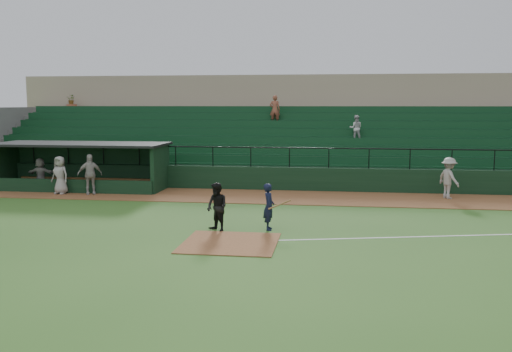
# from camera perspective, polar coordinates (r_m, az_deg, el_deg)

# --- Properties ---
(ground) EXTENTS (90.00, 90.00, 0.00)m
(ground) POSITION_cam_1_polar(r_m,az_deg,el_deg) (18.87, -2.12, -6.17)
(ground) COLOR #2D571C
(ground) RESTS_ON ground
(warning_track) EXTENTS (40.00, 4.00, 0.03)m
(warning_track) POSITION_cam_1_polar(r_m,az_deg,el_deg) (26.63, 0.90, -2.13)
(warning_track) COLOR brown
(warning_track) RESTS_ON ground
(home_plate_dirt) EXTENTS (3.00, 3.00, 0.03)m
(home_plate_dirt) POSITION_cam_1_polar(r_m,az_deg,el_deg) (17.92, -2.68, -6.86)
(home_plate_dirt) COLOR brown
(home_plate_dirt) RESTS_ON ground
(foul_line) EXTENTS (17.49, 4.44, 0.01)m
(foul_line) POSITION_cam_1_polar(r_m,az_deg,el_deg) (20.33, 21.44, -5.68)
(foul_line) COLOR white
(foul_line) RESTS_ON ground
(stadium_structure) EXTENTS (38.00, 13.08, 6.40)m
(stadium_structure) POSITION_cam_1_polar(r_m,az_deg,el_deg) (34.73, 2.63, 3.90)
(stadium_structure) COLOR black
(stadium_structure) RESTS_ON ground
(dugout) EXTENTS (8.90, 3.20, 2.42)m
(dugout) POSITION_cam_1_polar(r_m,az_deg,el_deg) (30.67, -17.11, 1.29)
(dugout) COLOR black
(dugout) RESTS_ON ground
(batter_at_plate) EXTENTS (1.03, 0.69, 1.66)m
(batter_at_plate) POSITION_cam_1_polar(r_m,az_deg,el_deg) (19.63, 1.34, -3.16)
(batter_at_plate) COLOR black
(batter_at_plate) RESTS_ON ground
(umpire) EXTENTS (1.05, 1.03, 1.71)m
(umpire) POSITION_cam_1_polar(r_m,az_deg,el_deg) (19.46, -4.02, -3.20)
(umpire) COLOR black
(umpire) RESTS_ON ground
(runner) EXTENTS (1.23, 1.43, 1.92)m
(runner) POSITION_cam_1_polar(r_m,az_deg,el_deg) (27.44, 19.16, -0.20)
(runner) COLOR #9F9A95
(runner) RESTS_ON warning_track
(dugout_player_a) EXTENTS (1.24, 0.96, 1.97)m
(dugout_player_a) POSITION_cam_1_polar(r_m,az_deg,el_deg) (28.34, -16.67, 0.18)
(dugout_player_a) COLOR #ADA7A2
(dugout_player_a) RESTS_ON warning_track
(dugout_player_b) EXTENTS (1.01, 0.77, 1.86)m
(dugout_player_b) POSITION_cam_1_polar(r_m,az_deg,el_deg) (28.90, -19.45, 0.09)
(dugout_player_b) COLOR #9E9994
(dugout_player_b) RESTS_ON warning_track
(dugout_player_c) EXTENTS (1.53, 0.51, 1.64)m
(dugout_player_c) POSITION_cam_1_polar(r_m,az_deg,el_deg) (30.66, -21.20, 0.21)
(dugout_player_c) COLOR gray
(dugout_player_c) RESTS_ON warning_track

